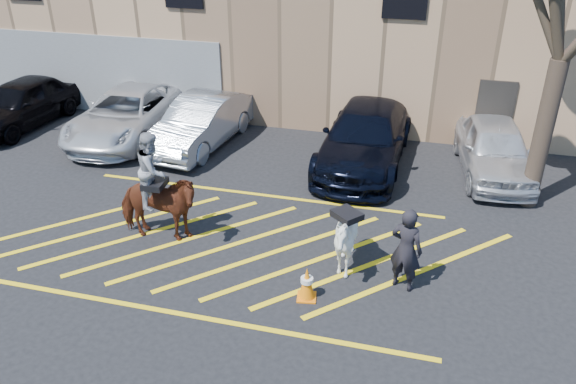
% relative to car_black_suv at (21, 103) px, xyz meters
% --- Properties ---
extents(ground, '(90.00, 90.00, 0.00)m').
position_rel_car_black_suv_xyz_m(ground, '(9.48, -5.05, -0.80)').
color(ground, black).
rests_on(ground, ground).
extents(car_black_suv, '(2.29, 4.85, 1.60)m').
position_rel_car_black_suv_xyz_m(car_black_suv, '(0.00, 0.00, 0.00)').
color(car_black_suv, black).
rests_on(car_black_suv, ground).
extents(car_white_pickup, '(2.79, 5.60, 1.52)m').
position_rel_car_black_suv_xyz_m(car_white_pickup, '(3.99, 0.03, -0.04)').
color(car_white_pickup, silver).
rests_on(car_white_pickup, ground).
extents(car_silver_sedan, '(2.18, 4.83, 1.54)m').
position_rel_car_black_suv_xyz_m(car_silver_sedan, '(6.63, -0.07, -0.03)').
color(car_silver_sedan, '#9BA1AA').
rests_on(car_silver_sedan, ground).
extents(car_blue_suv, '(2.55, 5.81, 1.66)m').
position_rel_car_black_suv_xyz_m(car_blue_suv, '(11.82, -0.09, 0.03)').
color(car_blue_suv, black).
rests_on(car_blue_suv, ground).
extents(car_white_suv, '(2.33, 4.68, 1.53)m').
position_rel_car_black_suv_xyz_m(car_white_suv, '(15.46, 0.13, -0.04)').
color(car_white_suv, silver).
rests_on(car_white_suv, ground).
extents(handler, '(0.78, 0.64, 1.83)m').
position_rel_car_black_suv_xyz_m(handler, '(13.40, -5.90, 0.11)').
color(handler, black).
rests_on(handler, ground).
extents(hatching_zone, '(12.60, 5.12, 0.01)m').
position_rel_car_black_suv_xyz_m(hatching_zone, '(9.48, -5.35, -0.80)').
color(hatching_zone, yellow).
rests_on(hatching_zone, ground).
extents(mounted_bay, '(2.08, 1.04, 2.68)m').
position_rel_car_black_suv_xyz_m(mounted_bay, '(7.80, -5.50, 0.28)').
color(mounted_bay, '#572214').
rests_on(mounted_bay, ground).
extents(saddled_white, '(1.86, 1.88, 1.55)m').
position_rel_car_black_suv_xyz_m(saddled_white, '(12.14, -5.65, -0.02)').
color(saddled_white, white).
rests_on(saddled_white, ground).
extents(traffic_cone, '(0.43, 0.43, 0.73)m').
position_rel_car_black_suv_xyz_m(traffic_cone, '(11.57, -6.76, -0.44)').
color(traffic_cone, orange).
rests_on(traffic_cone, ground).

